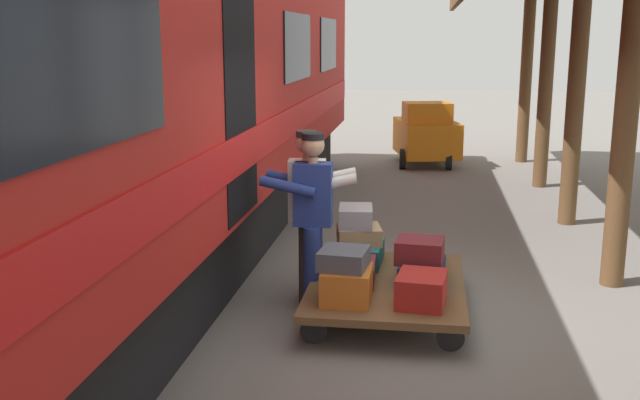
{
  "coord_description": "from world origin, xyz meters",
  "views": [
    {
      "loc": [
        0.11,
        6.55,
        2.59
      ],
      "look_at": [
        1.03,
        0.13,
        1.15
      ],
      "focal_mm": 41.68,
      "sensor_mm": 36.0,
      "label": 1
    }
  ],
  "objects_px": {
    "suitcase_maroon_trunk": "(420,251)",
    "porter_in_overalls": "(311,214)",
    "suitcase_slate_roller": "(344,258)",
    "baggage_tug": "(426,134)",
    "suitcase_burgundy_valise": "(353,270)",
    "train_car": "(84,94)",
    "suitcase_orange_carryall": "(347,285)",
    "suitcase_red_plastic": "(421,289)",
    "suitcase_brown_leather": "(422,254)",
    "suitcase_teal_softside": "(358,253)",
    "suitcase_tan_vintage": "(359,234)",
    "porter_by_door": "(309,210)",
    "suitcase_gray_aluminum": "(356,216)",
    "suitcase_navy_fabric": "(422,273)",
    "luggage_cart": "(387,286)"
  },
  "relations": [
    {
      "from": "suitcase_red_plastic",
      "to": "porter_in_overalls",
      "type": "relative_size",
      "value": 0.29
    },
    {
      "from": "train_car",
      "to": "suitcase_slate_roller",
      "type": "xyz_separation_m",
      "value": [
        -2.48,
        0.36,
        -1.38
      ]
    },
    {
      "from": "luggage_cart",
      "to": "train_car",
      "type": "bearing_deg",
      "value": 3.47
    },
    {
      "from": "train_car",
      "to": "suitcase_maroon_trunk",
      "type": "height_order",
      "value": "train_car"
    },
    {
      "from": "train_car",
      "to": "suitcase_orange_carryall",
      "type": "distance_m",
      "value": 3.01
    },
    {
      "from": "suitcase_maroon_trunk",
      "to": "suitcase_gray_aluminum",
      "type": "bearing_deg",
      "value": -42.52
    },
    {
      "from": "suitcase_teal_softside",
      "to": "suitcase_gray_aluminum",
      "type": "relative_size",
      "value": 1.34
    },
    {
      "from": "suitcase_slate_roller",
      "to": "baggage_tug",
      "type": "bearing_deg",
      "value": -94.42
    },
    {
      "from": "suitcase_orange_carryall",
      "to": "suitcase_teal_softside",
      "type": "height_order",
      "value": "suitcase_orange_carryall"
    },
    {
      "from": "suitcase_orange_carryall",
      "to": "suitcase_maroon_trunk",
      "type": "bearing_deg",
      "value": -138.86
    },
    {
      "from": "suitcase_tan_vintage",
      "to": "suitcase_burgundy_valise",
      "type": "bearing_deg",
      "value": 89.83
    },
    {
      "from": "suitcase_brown_leather",
      "to": "suitcase_tan_vintage",
      "type": "relative_size",
      "value": 1.3
    },
    {
      "from": "suitcase_teal_softside",
      "to": "suitcase_brown_leather",
      "type": "distance_m",
      "value": 0.65
    },
    {
      "from": "baggage_tug",
      "to": "porter_in_overalls",
      "type": "bearing_deg",
      "value": 82.67
    },
    {
      "from": "baggage_tug",
      "to": "suitcase_teal_softside",
      "type": "bearing_deg",
      "value": 85.2
    },
    {
      "from": "suitcase_slate_roller",
      "to": "suitcase_maroon_trunk",
      "type": "bearing_deg",
      "value": -141.75
    },
    {
      "from": "suitcase_teal_softside",
      "to": "baggage_tug",
      "type": "xyz_separation_m",
      "value": [
        -0.66,
        -7.9,
        0.22
      ]
    },
    {
      "from": "suitcase_red_plastic",
      "to": "suitcase_slate_roller",
      "type": "bearing_deg",
      "value": -2.39
    },
    {
      "from": "suitcase_brown_leather",
      "to": "suitcase_slate_roller",
      "type": "relative_size",
      "value": 1.33
    },
    {
      "from": "suitcase_tan_vintage",
      "to": "baggage_tug",
      "type": "distance_m",
      "value": 7.9
    },
    {
      "from": "suitcase_maroon_trunk",
      "to": "porter_in_overalls",
      "type": "distance_m",
      "value": 1.09
    },
    {
      "from": "suitcase_gray_aluminum",
      "to": "porter_by_door",
      "type": "xyz_separation_m",
      "value": [
        0.42,
        0.35,
        0.14
      ]
    },
    {
      "from": "porter_in_overalls",
      "to": "suitcase_orange_carryall",
      "type": "bearing_deg",
      "value": 123.33
    },
    {
      "from": "suitcase_red_plastic",
      "to": "suitcase_tan_vintage",
      "type": "height_order",
      "value": "suitcase_tan_vintage"
    },
    {
      "from": "suitcase_burgundy_valise",
      "to": "suitcase_navy_fabric",
      "type": "distance_m",
      "value": 0.65
    },
    {
      "from": "porter_by_door",
      "to": "porter_in_overalls",
      "type": "bearing_deg",
      "value": 104.16
    },
    {
      "from": "suitcase_red_plastic",
      "to": "suitcase_teal_softside",
      "type": "distance_m",
      "value": 1.29
    },
    {
      "from": "suitcase_red_plastic",
      "to": "suitcase_brown_leather",
      "type": "bearing_deg",
      "value": -90.0
    },
    {
      "from": "suitcase_slate_roller",
      "to": "suitcase_tan_vintage",
      "type": "xyz_separation_m",
      "value": [
        -0.03,
        -1.11,
        -0.08
      ]
    },
    {
      "from": "suitcase_teal_softside",
      "to": "suitcase_tan_vintage",
      "type": "xyz_separation_m",
      "value": [
        -0.0,
        -0.03,
        0.19
      ]
    },
    {
      "from": "suitcase_teal_softside",
      "to": "porter_in_overalls",
      "type": "xyz_separation_m",
      "value": [
        0.42,
        0.48,
        0.51
      ]
    },
    {
      "from": "luggage_cart",
      "to": "suitcase_gray_aluminum",
      "type": "bearing_deg",
      "value": -58.79
    },
    {
      "from": "train_car",
      "to": "porter_in_overalls",
      "type": "relative_size",
      "value": 10.04
    },
    {
      "from": "suitcase_burgundy_valise",
      "to": "train_car",
      "type": "bearing_deg",
      "value": 3.92
    },
    {
      "from": "suitcase_orange_carryall",
      "to": "suitcase_red_plastic",
      "type": "relative_size",
      "value": 1.0
    },
    {
      "from": "suitcase_navy_fabric",
      "to": "suitcase_slate_roller",
      "type": "xyz_separation_m",
      "value": [
        0.68,
        0.53,
        0.27
      ]
    },
    {
      "from": "suitcase_gray_aluminum",
      "to": "porter_by_door",
      "type": "bearing_deg",
      "value": 39.31
    },
    {
      "from": "suitcase_red_plastic",
      "to": "suitcase_gray_aluminum",
      "type": "height_order",
      "value": "suitcase_gray_aluminum"
    },
    {
      "from": "suitcase_orange_carryall",
      "to": "porter_in_overalls",
      "type": "height_order",
      "value": "porter_in_overalls"
    },
    {
      "from": "luggage_cart",
      "to": "baggage_tug",
      "type": "height_order",
      "value": "baggage_tug"
    },
    {
      "from": "suitcase_gray_aluminum",
      "to": "porter_in_overalls",
      "type": "height_order",
      "value": "porter_in_overalls"
    },
    {
      "from": "luggage_cart",
      "to": "suitcase_brown_leather",
      "type": "distance_m",
      "value": 0.67
    },
    {
      "from": "suitcase_navy_fabric",
      "to": "luggage_cart",
      "type": "bearing_deg",
      "value": 0.0
    },
    {
      "from": "suitcase_slate_roller",
      "to": "porter_by_door",
      "type": "bearing_deg",
      "value": -61.15
    },
    {
      "from": "suitcase_maroon_trunk",
      "to": "porter_by_door",
      "type": "height_order",
      "value": "porter_by_door"
    },
    {
      "from": "suitcase_teal_softside",
      "to": "suitcase_maroon_trunk",
      "type": "xyz_separation_m",
      "value": [
        -0.63,
        0.57,
        0.22
      ]
    },
    {
      "from": "suitcase_tan_vintage",
      "to": "suitcase_orange_carryall",
      "type": "bearing_deg",
      "value": 89.91
    },
    {
      "from": "suitcase_navy_fabric",
      "to": "suitcase_brown_leather",
      "type": "xyz_separation_m",
      "value": [
        0.0,
        -0.56,
        0.01
      ]
    },
    {
      "from": "suitcase_orange_carryall",
      "to": "suitcase_maroon_trunk",
      "type": "relative_size",
      "value": 1.14
    },
    {
      "from": "suitcase_burgundy_valise",
      "to": "suitcase_tan_vintage",
      "type": "height_order",
      "value": "suitcase_tan_vintage"
    }
  ]
}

